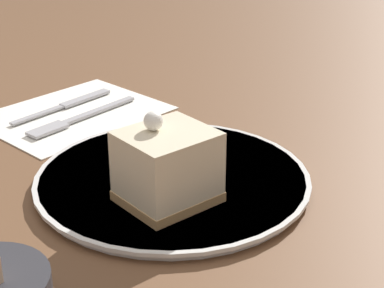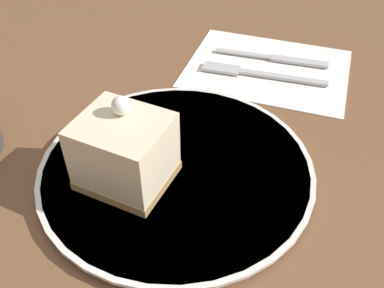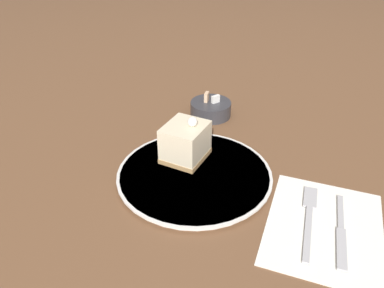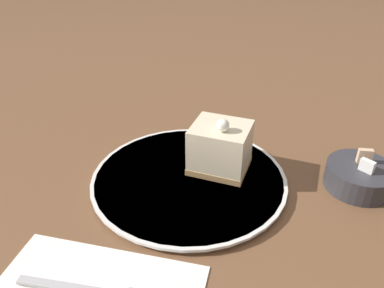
% 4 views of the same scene
% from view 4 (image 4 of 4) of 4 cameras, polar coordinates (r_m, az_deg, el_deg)
% --- Properties ---
extents(ground_plane, '(4.00, 4.00, 0.00)m').
position_cam_4_polar(ground_plane, '(0.53, 1.96, -8.72)').
color(ground_plane, brown).
extents(plate, '(0.29, 0.29, 0.01)m').
position_cam_4_polar(plate, '(0.56, -0.46, -5.33)').
color(plate, silver).
rests_on(plate, ground_plane).
extents(cake_slice, '(0.08, 0.09, 0.09)m').
position_cam_4_polar(cake_slice, '(0.56, 4.33, -0.51)').
color(cake_slice, '#AD8451').
rests_on(cake_slice, plate).
extents(sugar_bowl, '(0.10, 0.10, 0.06)m').
position_cam_4_polar(sugar_bowl, '(0.60, 24.17, -4.52)').
color(sugar_bowl, '#333338').
rests_on(sugar_bowl, ground_plane).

